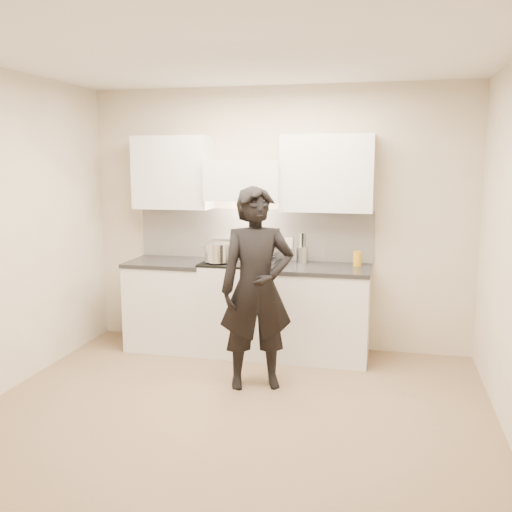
% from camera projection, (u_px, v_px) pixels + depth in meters
% --- Properties ---
extents(ground_plane, '(4.00, 4.00, 0.00)m').
position_uv_depth(ground_plane, '(234.00, 411.00, 4.48)').
color(ground_plane, '#7D634B').
extents(room_shell, '(4.04, 3.54, 2.70)m').
position_uv_depth(room_shell, '(238.00, 205.00, 4.59)').
color(room_shell, beige).
rests_on(room_shell, ground).
extents(stove, '(0.76, 0.65, 0.96)m').
position_uv_depth(stove, '(242.00, 306.00, 5.84)').
color(stove, silver).
rests_on(stove, ground).
extents(counter_right, '(0.92, 0.67, 0.92)m').
position_uv_depth(counter_right, '(323.00, 312.00, 5.66)').
color(counter_right, silver).
rests_on(counter_right, ground).
extents(counter_left, '(0.82, 0.67, 0.92)m').
position_uv_depth(counter_left, '(170.00, 303.00, 6.01)').
color(counter_left, silver).
rests_on(counter_left, ground).
extents(wok, '(0.34, 0.42, 0.27)m').
position_uv_depth(wok, '(263.00, 250.00, 5.79)').
color(wok, silver).
rests_on(wok, stove).
extents(stock_pot, '(0.39, 0.32, 0.18)m').
position_uv_depth(stock_pot, '(219.00, 252.00, 5.65)').
color(stock_pot, silver).
rests_on(stock_pot, stove).
extents(utensil_crock, '(0.12, 0.12, 0.31)m').
position_uv_depth(utensil_crock, '(302.00, 254.00, 5.80)').
color(utensil_crock, '#B6B6B6').
rests_on(utensil_crock, counter_right).
extents(spice_jar, '(0.04, 0.04, 0.08)m').
position_uv_depth(spice_jar, '(306.00, 259.00, 5.81)').
color(spice_jar, orange).
rests_on(spice_jar, counter_right).
extents(oil_glass, '(0.08, 0.08, 0.15)m').
position_uv_depth(oil_glass, '(357.00, 259.00, 5.62)').
color(oil_glass, '#C0881A').
rests_on(oil_glass, counter_right).
extents(person, '(0.74, 0.61, 1.74)m').
position_uv_depth(person, '(257.00, 289.00, 4.86)').
color(person, black).
rests_on(person, ground).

